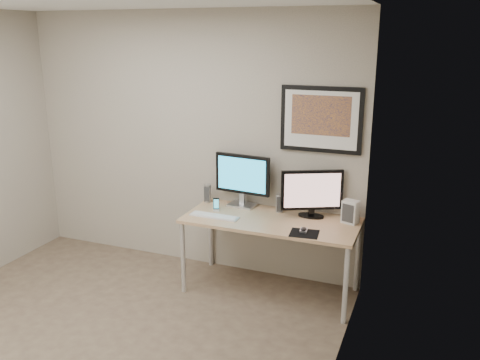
{
  "coord_description": "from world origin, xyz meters",
  "views": [
    {
      "loc": [
        2.34,
        -2.83,
        2.37
      ],
      "look_at": [
        0.79,
        1.1,
        1.15
      ],
      "focal_mm": 38.0,
      "sensor_mm": 36.0,
      "label": 1
    }
  ],
  "objects": [
    {
      "name": "desk",
      "position": [
        1.0,
        1.35,
        0.66
      ],
      "size": [
        1.6,
        0.7,
        0.73
      ],
      "color": "#9A6B4A",
      "rests_on": "floor"
    },
    {
      "name": "mousepad",
      "position": [
        1.37,
        1.12,
        0.73
      ],
      "size": [
        0.26,
        0.24,
        0.0
      ],
      "primitive_type": "cube",
      "rotation": [
        0.0,
        0.0,
        0.11
      ],
      "color": "black",
      "rests_on": "desk"
    },
    {
      "name": "keyboard",
      "position": [
        0.49,
        1.21,
        0.74
      ],
      "size": [
        0.47,
        0.14,
        0.02
      ],
      "primitive_type": "cube",
      "rotation": [
        0.0,
        0.0,
        -0.03
      ],
      "color": "silver",
      "rests_on": "desk"
    },
    {
      "name": "framed_art",
      "position": [
        1.35,
        1.68,
        1.62
      ],
      "size": [
        0.75,
        0.04,
        0.6
      ],
      "color": "black",
      "rests_on": "room"
    },
    {
      "name": "floor",
      "position": [
        0.0,
        0.0,
        0.0
      ],
      "size": [
        3.6,
        3.6,
        0.0
      ],
      "primitive_type": "plane",
      "color": "brown",
      "rests_on": "ground"
    },
    {
      "name": "monitor_large",
      "position": [
        0.62,
        1.6,
        1.02
      ],
      "size": [
        0.57,
        0.21,
        0.52
      ],
      "rotation": [
        0.0,
        0.0,
        -0.09
      ],
      "color": "#A6A6AB",
      "rests_on": "desk"
    },
    {
      "name": "monitor_tv",
      "position": [
        1.33,
        1.54,
        0.97
      ],
      "size": [
        0.53,
        0.28,
        0.45
      ],
      "rotation": [
        0.0,
        0.0,
        0.45
      ],
      "color": "black",
      "rests_on": "desk"
    },
    {
      "name": "speaker_right",
      "position": [
        1.01,
        1.56,
        0.82
      ],
      "size": [
        0.09,
        0.09,
        0.18
      ],
      "primitive_type": "cylinder",
      "rotation": [
        0.0,
        0.0,
        0.33
      ],
      "color": "#A6A6AB",
      "rests_on": "desk"
    },
    {
      "name": "fan_unit",
      "position": [
        1.69,
        1.52,
        0.84
      ],
      "size": [
        0.16,
        0.14,
        0.21
      ],
      "primitive_type": "cube",
      "rotation": [
        0.0,
        0.0,
        -0.31
      ],
      "color": "silver",
      "rests_on": "desk"
    },
    {
      "name": "phone_dock",
      "position": [
        0.44,
        1.37,
        0.79
      ],
      "size": [
        0.08,
        0.08,
        0.13
      ],
      "primitive_type": "cube",
      "rotation": [
        0.0,
        0.0,
        0.38
      ],
      "color": "black",
      "rests_on": "desk"
    },
    {
      "name": "speaker_left",
      "position": [
        0.25,
        1.59,
        0.82
      ],
      "size": [
        0.09,
        0.09,
        0.18
      ],
      "primitive_type": "cylinder",
      "rotation": [
        0.0,
        0.0,
        0.19
      ],
      "color": "#A6A6AB",
      "rests_on": "desk"
    },
    {
      "name": "mouse",
      "position": [
        1.36,
        1.16,
        0.75
      ],
      "size": [
        0.07,
        0.1,
        0.03
      ],
      "primitive_type": "ellipsoid",
      "rotation": [
        0.0,
        0.0,
        0.12
      ],
      "color": "black",
      "rests_on": "mousepad"
    },
    {
      "name": "room",
      "position": [
        0.0,
        0.45,
        1.64
      ],
      "size": [
        3.6,
        3.6,
        3.6
      ],
      "color": "white",
      "rests_on": "ground"
    }
  ]
}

